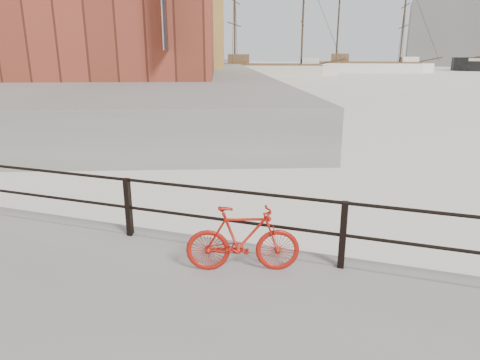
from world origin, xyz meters
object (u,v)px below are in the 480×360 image
Objects in this scene: bicycle at (243,239)px; schooner_mid at (366,72)px; workboat_near at (53,90)px; workboat_far at (125,79)px; schooner_left at (267,75)px.

bicycle is 84.04m from schooner_mid.
workboat_near is 1.26× the size of workboat_far.
workboat_far is (-31.07, -35.67, 0.00)m from schooner_mid.
schooner_left is at bearing 27.64° from workboat_far.
workboat_near is (-26.39, -55.00, 0.00)m from schooner_mid.
schooner_mid is 2.09× the size of workboat_near.
schooner_mid is (-2.99, 83.98, -0.83)m from bicycle.
workboat_near is (-11.14, -37.82, 0.00)m from schooner_left.
workboat_far is at bearing -139.45° from schooner_left.
bicycle is 0.16× the size of workboat_far.
bicycle is 0.06× the size of schooner_left.
bicycle is at bearing -76.63° from workboat_far.
schooner_left is 24.33m from workboat_far.
workboat_near is at bearing 115.80° from bicycle.
schooner_left is 2.49× the size of workboat_far.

